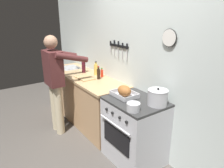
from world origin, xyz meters
TOP-DOWN VIEW (x-y plane):
  - wall_back at (0.00, 1.35)m, footprint 6.00×0.13m
  - counter_block at (-1.21, 0.99)m, footprint 2.03×0.65m
  - stove at (0.22, 0.99)m, footprint 0.76×0.67m
  - person_cook at (-1.11, 0.41)m, footprint 0.51×0.63m
  - roasting_pan at (0.03, 0.95)m, footprint 0.35×0.26m
  - stock_pot at (0.47, 1.12)m, footprint 0.25×0.25m
  - saucepan at (0.43, 0.77)m, footprint 0.16×0.16m
  - cutting_board at (-1.02, 0.91)m, footprint 0.36×0.24m
  - bottle_soy_sauce at (-0.85, 1.08)m, footprint 0.06×0.06m
  - bottle_hot_sauce at (-0.94, 1.20)m, footprint 0.05×0.05m
  - bottle_cooking_oil at (-1.10, 1.18)m, footprint 0.08×0.08m
  - bottle_wine_red at (-1.37, 1.07)m, footprint 0.07×0.07m

SIDE VIEW (x-z plane):
  - stove at x=0.22m, z-range 0.00..0.90m
  - counter_block at x=-1.21m, z-range 0.01..0.91m
  - cutting_board at x=-1.02m, z-range 0.90..0.92m
  - saucepan at x=0.43m, z-range 0.90..1.00m
  - person_cook at x=-1.11m, z-range 0.12..1.78m
  - bottle_hot_sauce at x=-0.94m, z-range 0.89..1.04m
  - roasting_pan at x=0.03m, z-range 0.89..1.05m
  - bottle_soy_sauce at x=-0.85m, z-range 0.88..1.11m
  - stock_pot at x=0.47m, z-range 0.89..1.11m
  - bottle_cooking_oil at x=-1.10m, z-range 0.88..1.13m
  - bottle_wine_red at x=-1.37m, z-range 0.87..1.19m
  - wall_back at x=0.00m, z-range 0.00..2.60m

